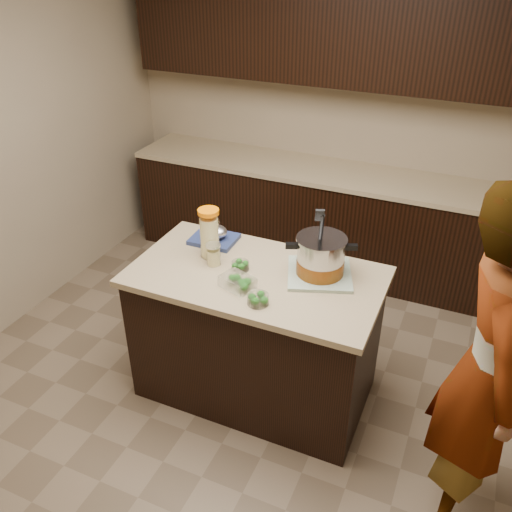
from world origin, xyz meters
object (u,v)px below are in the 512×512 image
(stock_pot, at_px, (321,258))
(person, at_px, (490,371))
(island, at_px, (256,334))
(lemonade_pitcher, at_px, (209,235))

(stock_pot, distance_m, person, 1.06)
(island, bearing_deg, lemonade_pitcher, 167.21)
(stock_pot, bearing_deg, lemonade_pitcher, 163.53)
(person, bearing_deg, lemonade_pitcher, 68.69)
(island, relative_size, person, 0.80)
(lemonade_pitcher, height_order, person, person)
(island, xyz_separation_m, stock_pot, (0.34, 0.13, 0.56))
(stock_pot, height_order, lemonade_pitcher, stock_pot)
(lemonade_pitcher, bearing_deg, island, -12.79)
(lemonade_pitcher, relative_size, person, 0.17)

